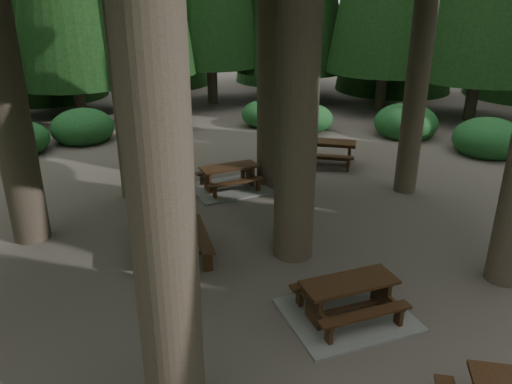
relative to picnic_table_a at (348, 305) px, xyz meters
name	(u,v)px	position (x,y,z in m)	size (l,w,h in m)	color
ground	(264,266)	(-0.54, 2.16, -0.23)	(80.00, 80.00, 0.00)	#524A42
picnic_table_a	(348,305)	(0.00, 0.00, 0.00)	(2.27, 1.94, 0.72)	gray
picnic_table_b	(171,234)	(-2.12, 3.35, 0.31)	(1.83, 2.13, 0.82)	black
picnic_table_c	(229,182)	(0.51, 6.40, -0.01)	(2.10, 1.75, 0.70)	gray
picnic_table_d	(328,149)	(4.27, 7.08, 0.27)	(2.26, 2.21, 0.76)	black
shrub_ring	(277,228)	(0.17, 2.91, 0.17)	(23.86, 24.64, 1.49)	#1D5427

